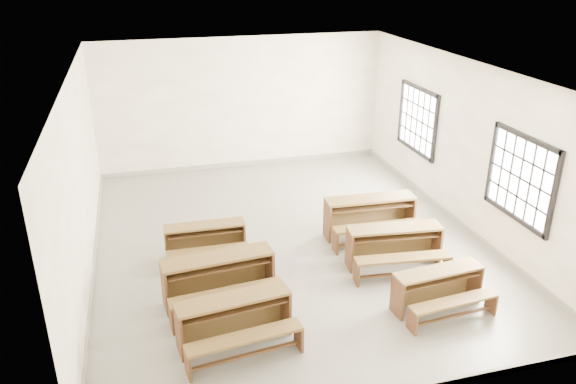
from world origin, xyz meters
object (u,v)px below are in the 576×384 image
object	(u,v)px
desk_set_2	(205,239)
desk_set_5	(371,214)
desk_set_1	(219,276)
desk_set_0	(235,318)
desk_set_4	(395,244)
desk_set_3	(439,287)

from	to	relation	value
desk_set_2	desk_set_5	size ratio (longest dim) A/B	0.81
desk_set_1	desk_set_5	world-z (taller)	desk_set_5
desk_set_0	desk_set_1	size ratio (longest dim) A/B	0.93
desk_set_4	desk_set_5	size ratio (longest dim) A/B	0.96
desk_set_1	desk_set_5	bearing A→B (deg)	19.25
desk_set_0	desk_set_3	xyz separation A→B (m)	(3.11, 0.02, -0.04)
desk_set_5	desk_set_0	bearing A→B (deg)	-137.96
desk_set_0	desk_set_2	size ratio (longest dim) A/B	1.17
desk_set_3	desk_set_4	size ratio (longest dim) A/B	0.87
desk_set_5	desk_set_1	bearing A→B (deg)	-152.42
desk_set_4	desk_set_5	bearing A→B (deg)	93.98
desk_set_0	desk_set_2	distance (m)	2.47
desk_set_0	desk_set_2	bearing A→B (deg)	84.86
desk_set_1	desk_set_3	size ratio (longest dim) A/B	1.22
desk_set_2	desk_set_3	world-z (taller)	same
desk_set_5	desk_set_2	bearing A→B (deg)	-176.81
desk_set_2	desk_set_3	xyz separation A→B (m)	(3.19, -2.45, -0.00)
desk_set_0	desk_set_5	size ratio (longest dim) A/B	0.95
desk_set_1	desk_set_2	distance (m)	1.41
desk_set_3	desk_set_5	bearing A→B (deg)	86.36
desk_set_0	desk_set_3	distance (m)	3.11
desk_set_0	desk_set_4	bearing A→B (deg)	17.03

